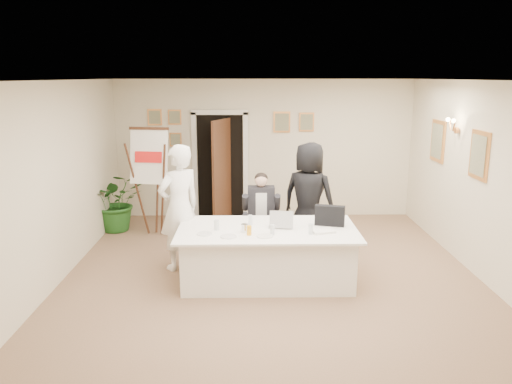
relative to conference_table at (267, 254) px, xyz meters
The scene contains 28 objects.
floor 0.40m from the conference_table, 42.83° to the right, with size 7.00×7.00×0.00m, color brown.
ceiling 2.41m from the conference_table, 42.83° to the right, with size 6.00×7.00×0.02m, color white.
wall_back 3.58m from the conference_table, 88.92° to the left, with size 6.00×0.10×2.80m, color beige.
wall_front 3.70m from the conference_table, 88.95° to the right, with size 6.00×0.10×2.80m, color beige.
wall_left 3.10m from the conference_table, behind, with size 0.10×7.00×2.80m, color beige.
wall_right 3.23m from the conference_table, ahead, with size 0.10×7.00×2.80m, color beige.
doorway 3.42m from the conference_table, 104.08° to the left, with size 1.14×0.86×2.20m.
pictures_back_wall 3.78m from the conference_table, 102.16° to the left, with size 3.40×0.06×0.80m, color #E8994F, non-canonical shape.
pictures_right_wall 3.51m from the conference_table, 20.58° to the left, with size 0.06×2.20×0.80m, color #E8994F, non-canonical shape.
wall_sconce 3.61m from the conference_table, 21.03° to the left, with size 0.20×0.30×0.24m, color #C97C40, non-canonical shape.
conference_table is the anchor object (origin of this frame).
seated_man 1.12m from the conference_table, 93.07° to the left, with size 0.59×0.63×1.37m, color black, non-canonical shape.
flip_chart 2.96m from the conference_table, 133.18° to the left, with size 0.70×0.48×1.94m.
standing_man 1.49m from the conference_table, 158.44° to the left, with size 0.69×0.45×1.89m, color white.
standing_woman 1.53m from the conference_table, 59.66° to the left, with size 0.89×0.58×1.83m, color black.
potted_palm 3.67m from the conference_table, 138.27° to the left, with size 1.00×0.87×1.11m, color #1E531B.
laptop 0.56m from the conference_table, 25.21° to the left, with size 0.33×0.35×0.28m, color #B7BABC, non-canonical shape.
laptop_bag 1.05m from the conference_table, ahead, with size 0.42×0.11×0.29m, color black.
paper_stack 0.87m from the conference_table, 13.19° to the right, with size 0.31×0.21×0.03m, color white.
plate_left 0.97m from the conference_table, 163.51° to the right, with size 0.21×0.21×0.01m, color white.
plate_mid 0.76m from the conference_table, 144.62° to the right, with size 0.22×0.22×0.01m, color white.
plate_near 0.53m from the conference_table, 97.12° to the right, with size 0.22×0.22×0.01m, color white.
glass_a 0.84m from the conference_table, behind, with size 0.07×0.07×0.14m, color silver.
glass_b 0.54m from the conference_table, 78.58° to the right, with size 0.06×0.06×0.14m, color silver.
glass_c 0.78m from the conference_table, 24.31° to the right, with size 0.06×0.06×0.14m, color silver.
glass_d 0.54m from the conference_table, 140.91° to the left, with size 0.06×0.06×0.14m, color silver.
oj_glass 0.59m from the conference_table, 130.82° to the right, with size 0.06×0.06×0.13m, color #F7A414.
steel_jug 0.56m from the conference_table, 154.84° to the right, with size 0.09×0.09×0.11m, color silver.
Camera 1 is at (-0.33, -6.61, 2.85)m, focal length 35.00 mm.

